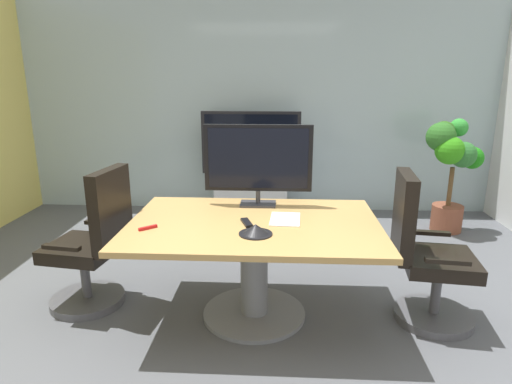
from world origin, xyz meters
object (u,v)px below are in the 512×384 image
object	(u,v)px
conference_table	(254,247)
office_chair_left	(94,250)
tv_monitor	(258,160)
potted_plant	(451,162)
conference_phone	(256,230)
remote_control	(247,223)
wall_display_unit	(251,181)
office_chair_right	(425,261)

from	to	relation	value
conference_table	office_chair_left	xyz separation A→B (m)	(-1.22, 0.08, -0.09)
tv_monitor	potted_plant	bearing A→B (deg)	36.02
office_chair_left	conference_phone	bearing A→B (deg)	83.57
office_chair_left	potted_plant	distance (m)	3.78
potted_plant	remote_control	distance (m)	2.88
conference_table	tv_monitor	distance (m)	0.69
wall_display_unit	office_chair_right	bearing A→B (deg)	-59.15
wall_display_unit	potted_plant	size ratio (longest dim) A/B	1.04
conference_table	office_chair_right	bearing A→B (deg)	0.82
conference_phone	conference_table	bearing A→B (deg)	95.75
office_chair_right	potted_plant	xyz separation A→B (m)	(0.84, 1.90, 0.35)
conference_table	wall_display_unit	bearing A→B (deg)	94.29
office_chair_right	remote_control	size ratio (longest dim) A/B	6.41
office_chair_left	office_chair_right	bearing A→B (deg)	96.78
office_chair_left	remote_control	distance (m)	1.21
conference_table	conference_phone	distance (m)	0.33
conference_table	office_chair_left	world-z (taller)	office_chair_left
conference_phone	office_chair_right	bearing A→B (deg)	12.37
conference_phone	remote_control	bearing A→B (deg)	110.16
office_chair_right	conference_phone	distance (m)	1.26
office_chair_left	wall_display_unit	world-z (taller)	wall_display_unit
tv_monitor	conference_phone	distance (m)	0.74
wall_display_unit	office_chair_left	bearing A→B (deg)	-114.66
office_chair_left	tv_monitor	distance (m)	1.42
office_chair_right	potted_plant	size ratio (longest dim) A/B	0.86
office_chair_left	office_chair_right	size ratio (longest dim) A/B	1.00
office_chair_left	wall_display_unit	bearing A→B (deg)	163.66
office_chair_right	tv_monitor	xyz separation A→B (m)	(-1.21, 0.40, 0.64)
wall_display_unit	remote_control	size ratio (longest dim) A/B	7.71
office_chair_left	conference_phone	xyz separation A→B (m)	(1.25, -0.33, 0.31)
conference_phone	potted_plant	bearing A→B (deg)	46.62
wall_display_unit	potted_plant	distance (m)	2.31
wall_display_unit	remote_control	world-z (taller)	wall_display_unit
tv_monitor	wall_display_unit	xyz separation A→B (m)	(-0.18, 1.94, -0.65)
office_chair_left	conference_phone	size ratio (longest dim) A/B	4.95
conference_table	wall_display_unit	xyz separation A→B (m)	(-0.18, 2.36, -0.10)
office_chair_left	potted_plant	size ratio (longest dim) A/B	0.86
conference_table	tv_monitor	world-z (taller)	tv_monitor
remote_control	conference_phone	bearing A→B (deg)	-88.14
office_chair_right	conference_phone	world-z (taller)	office_chair_right
office_chair_right	office_chair_left	bearing A→B (deg)	95.23
office_chair_left	potted_plant	xyz separation A→B (m)	(3.29, 1.83, 0.35)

